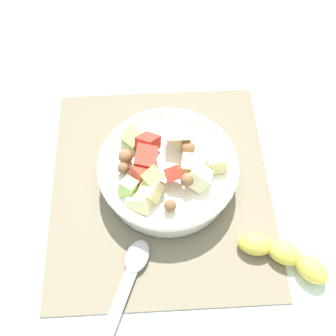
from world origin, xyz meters
TOP-DOWN VIEW (x-y plane):
  - ground_plane at (0.00, 0.00)m, footprint 2.40×2.40m
  - placemat at (0.00, 0.00)m, footprint 0.42×0.38m
  - salad_bowl at (0.01, -0.01)m, footprint 0.24×0.24m
  - serving_spoon at (-0.17, 0.06)m, footprint 0.22×0.11m
  - banana_whole at (-0.14, -0.19)m, footprint 0.10×0.14m

SIDE VIEW (x-z plane):
  - ground_plane at x=0.00m, z-range 0.00..0.00m
  - placemat at x=0.00m, z-range 0.00..0.01m
  - serving_spoon at x=-0.17m, z-range 0.00..0.02m
  - banana_whole at x=-0.14m, z-range 0.00..0.04m
  - salad_bowl at x=0.01m, z-range -0.01..0.09m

